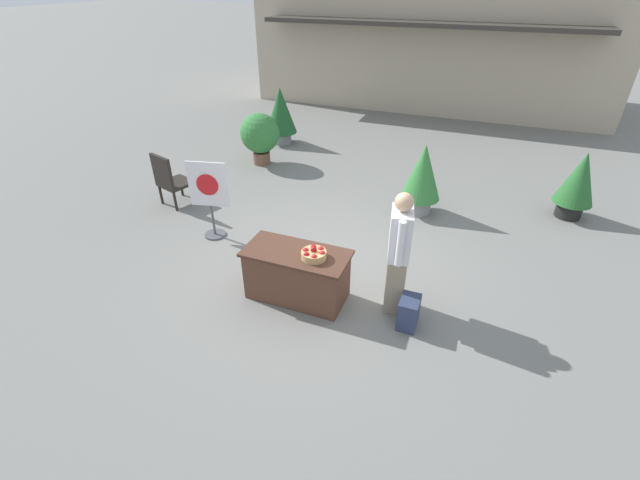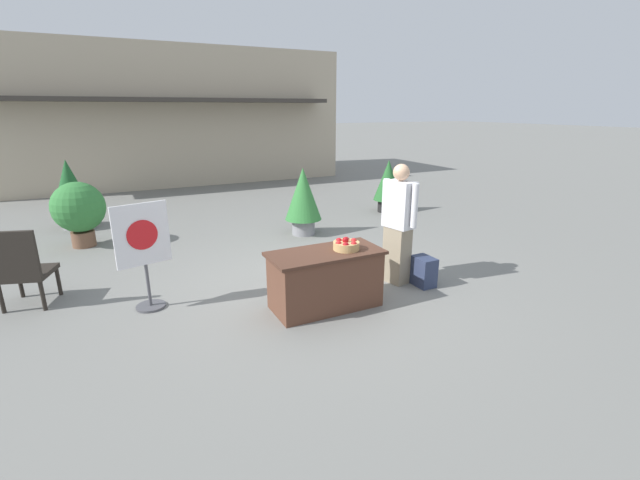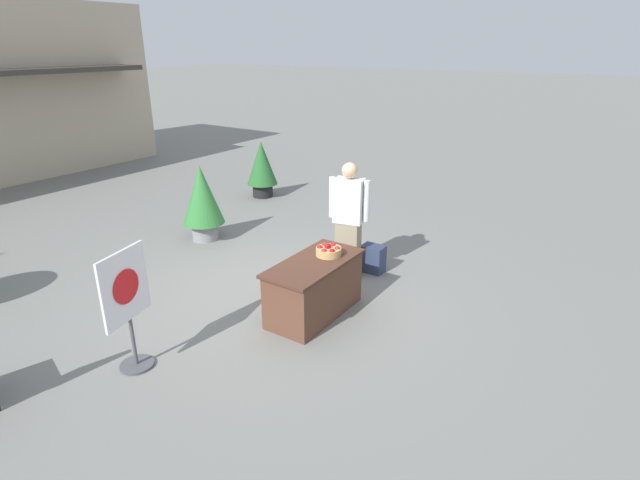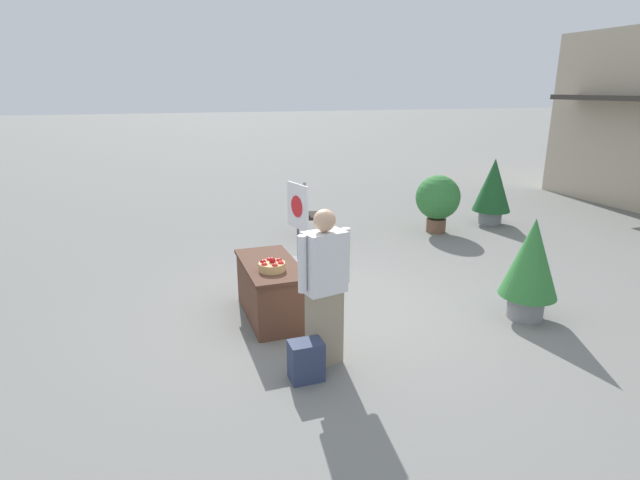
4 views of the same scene
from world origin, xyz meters
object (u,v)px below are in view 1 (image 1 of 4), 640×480
(display_table, at_px, (297,274))
(patio_chair, at_px, (170,179))
(person_visitor, at_px, (398,253))
(potted_plant_near_right, at_px, (260,135))
(potted_plant_near_left, at_px, (579,182))
(backpack, at_px, (409,312))
(apple_basket, at_px, (314,254))
(potted_plant_far_right, at_px, (422,176))
(poster_board, at_px, (209,196))
(potted_plant_far_left, at_px, (281,113))

(display_table, xyz_separation_m, patio_chair, (-3.37, 1.65, 0.18))
(person_visitor, bearing_deg, potted_plant_near_right, -55.55)
(display_table, relative_size, potted_plant_near_left, 1.13)
(backpack, xyz_separation_m, potted_plant_near_left, (2.17, 3.98, 0.49))
(apple_basket, distance_m, potted_plant_far_right, 3.25)
(poster_board, relative_size, patio_chair, 1.30)
(apple_basket, bearing_deg, poster_board, 156.10)
(apple_basket, bearing_deg, potted_plant_far_left, 119.77)
(potted_plant_far_right, bearing_deg, potted_plant_far_left, 147.98)
(person_visitor, bearing_deg, poster_board, -23.76)
(person_visitor, distance_m, potted_plant_far_left, 6.88)
(apple_basket, relative_size, potted_plant_far_right, 0.25)
(potted_plant_far_right, bearing_deg, backpack, -81.80)
(display_table, distance_m, potted_plant_near_left, 5.45)
(potted_plant_far_right, bearing_deg, person_visitor, -86.23)
(backpack, height_order, potted_plant_near_left, potted_plant_near_left)
(poster_board, relative_size, potted_plant_far_left, 0.94)
(apple_basket, bearing_deg, patio_chair, 155.09)
(potted_plant_near_left, distance_m, potted_plant_far_right, 2.76)
(person_visitor, bearing_deg, patio_chair, -28.36)
(backpack, xyz_separation_m, potted_plant_near_right, (-4.36, 4.20, 0.49))
(person_visitor, distance_m, patio_chair, 4.87)
(person_visitor, height_order, backpack, person_visitor)
(display_table, relative_size, backpack, 3.37)
(poster_board, xyz_separation_m, potted_plant_near_left, (5.72, 3.00, -0.06))
(apple_basket, xyz_separation_m, poster_board, (-2.26, 1.00, -0.04))
(patio_chair, distance_m, potted_plant_far_left, 4.03)
(backpack, bearing_deg, apple_basket, -179.01)
(poster_board, bearing_deg, potted_plant_far_left, 178.65)
(potted_plant_near_right, height_order, potted_plant_far_right, potted_plant_far_right)
(potted_plant_far_left, bearing_deg, potted_plant_near_right, -82.87)
(poster_board, distance_m, potted_plant_near_left, 6.46)
(poster_board, height_order, potted_plant_near_left, poster_board)
(person_visitor, distance_m, potted_plant_near_left, 4.43)
(potted_plant_near_right, distance_m, potted_plant_near_left, 6.54)
(person_visitor, height_order, poster_board, person_visitor)
(display_table, distance_m, potted_plant_far_left, 6.42)
(potted_plant_far_left, bearing_deg, backpack, -51.33)
(patio_chair, bearing_deg, display_table, -98.74)
(potted_plant_far_left, bearing_deg, display_table, -62.13)
(person_visitor, relative_size, potted_plant_far_left, 1.19)
(person_visitor, xyz_separation_m, potted_plant_near_left, (2.44, 3.69, -0.17))
(poster_board, bearing_deg, apple_basket, 52.76)
(potted_plant_far_left, bearing_deg, potted_plant_near_left, -14.20)
(patio_chair, distance_m, potted_plant_near_right, 2.60)
(person_visitor, xyz_separation_m, poster_board, (-3.28, 0.69, -0.11))
(apple_basket, height_order, person_visitor, person_visitor)
(poster_board, xyz_separation_m, potted_plant_far_left, (-1.00, 4.70, 0.05))
(potted_plant_far_left, bearing_deg, potted_plant_far_right, -32.02)
(potted_plant_far_right, bearing_deg, poster_board, -145.40)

